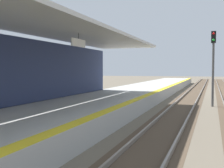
{
  "coord_description": "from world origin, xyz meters",
  "views": [
    {
      "loc": [
        3.76,
        -0.91,
        2.58
      ],
      "look_at": [
        0.67,
        8.01,
        2.1
      ],
      "focal_mm": 46.53,
      "sensor_mm": 36.0,
      "label": 1
    }
  ],
  "objects": [
    {
      "name": "station_platform",
      "position": [
        -2.5,
        16.0,
        0.45
      ],
      "size": [
        5.0,
        80.0,
        0.91
      ],
      "color": "#A8A8A3",
      "rests_on": "ground"
    },
    {
      "name": "station_building_with_canopy",
      "position": [
        -4.3,
        9.48,
        2.66
      ],
      "size": [
        4.85,
        24.0,
        4.43
      ],
      "color": "#4C4C4C",
      "rests_on": "ground"
    },
    {
      "name": "track_pair_nearest_platform",
      "position": [
        1.9,
        20.0,
        0.05
      ],
      "size": [
        2.34,
        120.0,
        0.16
      ],
      "color": "#4C3D2D",
      "rests_on": "ground"
    },
    {
      "name": "rail_signal_post",
      "position": [
        3.8,
        20.28,
        3.19
      ],
      "size": [
        0.32,
        0.34,
        5.2
      ],
      "color": "#4C4C4C",
      "rests_on": "ground"
    }
  ]
}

